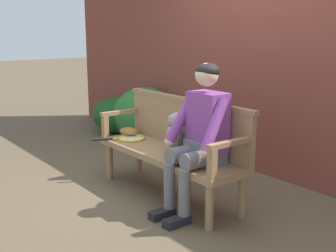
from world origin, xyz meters
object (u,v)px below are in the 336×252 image
at_px(dog_on_bench, 177,132).
at_px(tennis_racket, 129,138).
at_px(person_seated, 200,133).
at_px(garden_bench, 168,157).
at_px(baseball_glove, 129,131).

xyz_separation_m(dog_on_bench, tennis_racket, (-0.73, -0.07, -0.20)).
bearing_deg(tennis_racket, dog_on_bench, 5.41).
bearing_deg(person_seated, dog_on_bench, 173.49).
distance_m(garden_bench, baseball_glove, 0.78).
distance_m(person_seated, baseball_glove, 1.27).
bearing_deg(person_seated, baseball_glove, 177.00).
height_order(dog_on_bench, tennis_racket, dog_on_bench).
distance_m(person_seated, tennis_racket, 1.13).
height_order(garden_bench, tennis_racket, tennis_racket).
bearing_deg(garden_bench, tennis_racket, -176.43).
distance_m(garden_bench, dog_on_bench, 0.28).
distance_m(tennis_racket, baseball_glove, 0.17).
height_order(person_seated, tennis_racket, person_seated).
bearing_deg(dog_on_bench, person_seated, -6.51).
height_order(person_seated, dog_on_bench, person_seated).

